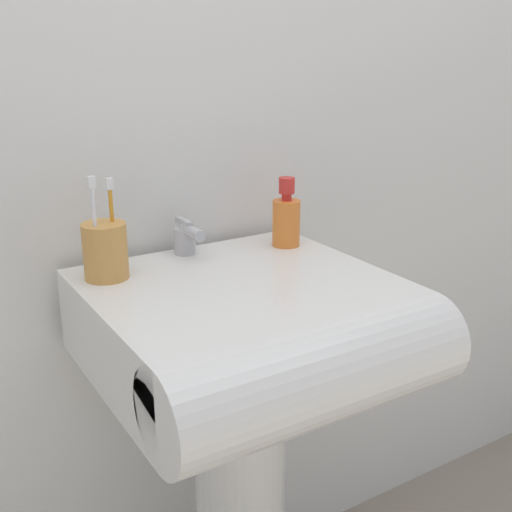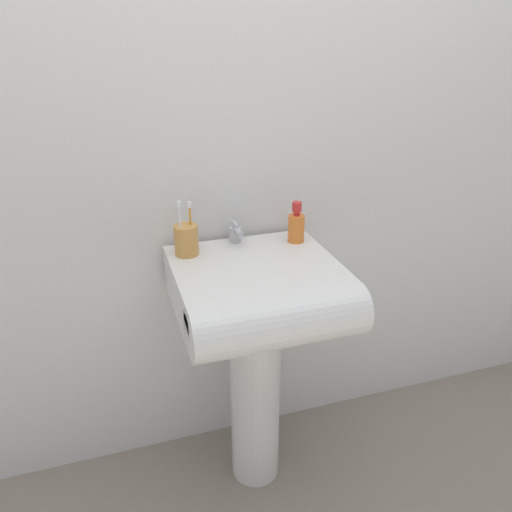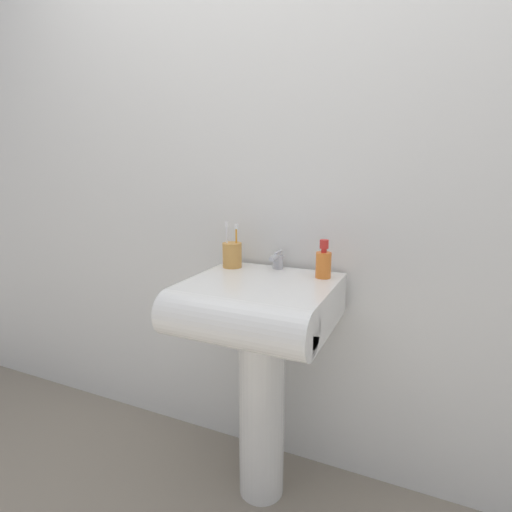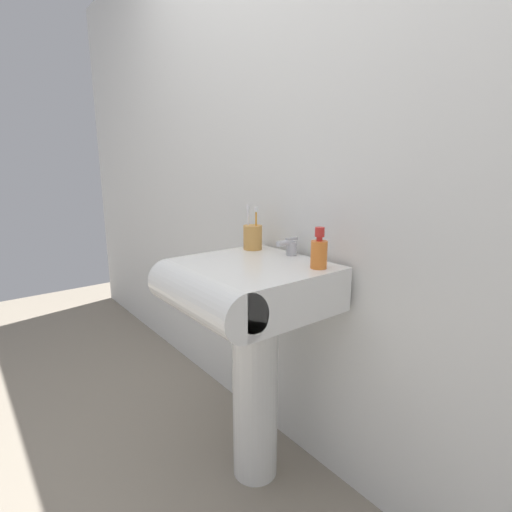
% 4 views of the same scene
% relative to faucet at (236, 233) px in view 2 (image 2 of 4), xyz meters
% --- Properties ---
extents(ground_plane, '(6.00, 6.00, 0.00)m').
position_rel_faucet_xyz_m(ground_plane, '(0.01, -0.18, -0.91)').
color(ground_plane, gray).
rests_on(ground_plane, ground).
extents(wall_back, '(5.00, 0.05, 2.40)m').
position_rel_faucet_xyz_m(wall_back, '(0.01, 0.09, 0.29)').
color(wall_back, silver).
rests_on(wall_back, ground).
extents(sink_pedestal, '(0.18, 0.18, 0.72)m').
position_rel_faucet_xyz_m(sink_pedestal, '(0.01, -0.18, -0.55)').
color(sink_pedestal, white).
rests_on(sink_pedestal, ground).
extents(sink_basin, '(0.51, 0.52, 0.16)m').
position_rel_faucet_xyz_m(sink_basin, '(0.01, -0.24, -0.11)').
color(sink_basin, white).
rests_on(sink_basin, sink_pedestal).
extents(faucet, '(0.04, 0.10, 0.07)m').
position_rel_faucet_xyz_m(faucet, '(0.00, 0.00, 0.00)').
color(faucet, '#B7B7BC').
rests_on(faucet, sink_basin).
extents(toothbrush_cup, '(0.08, 0.08, 0.18)m').
position_rel_faucet_xyz_m(toothbrush_cup, '(-0.18, -0.04, 0.02)').
color(toothbrush_cup, '#D19347').
rests_on(toothbrush_cup, sink_basin).
extents(soap_bottle, '(0.06, 0.06, 0.14)m').
position_rel_faucet_xyz_m(soap_bottle, '(0.20, -0.05, 0.02)').
color(soap_bottle, orange).
rests_on(soap_bottle, sink_basin).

